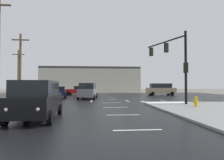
% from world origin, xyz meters
% --- Properties ---
extents(ground_plane, '(120.00, 120.00, 0.00)m').
position_xyz_m(ground_plane, '(0.00, 0.00, 0.00)').
color(ground_plane, slate).
extents(road_asphalt, '(44.00, 44.00, 0.02)m').
position_xyz_m(road_asphalt, '(0.00, 0.00, 0.01)').
color(road_asphalt, black).
rests_on(road_asphalt, ground_plane).
extents(snow_strip_curbside, '(4.00, 1.60, 0.06)m').
position_xyz_m(snow_strip_curbside, '(5.00, -4.00, 0.17)').
color(snow_strip_curbside, white).
rests_on(snow_strip_curbside, sidewalk_corner).
extents(lane_markings, '(36.15, 36.15, 0.01)m').
position_xyz_m(lane_markings, '(1.20, -1.38, 0.02)').
color(lane_markings, silver).
rests_on(lane_markings, road_asphalt).
extents(traffic_signal_mast, '(1.94, 6.02, 6.47)m').
position_xyz_m(traffic_signal_mast, '(5.86, -3.46, 4.47)').
color(traffic_signal_mast, black).
rests_on(traffic_signal_mast, sidewalk_corner).
extents(fire_hydrant, '(0.48, 0.26, 0.79)m').
position_xyz_m(fire_hydrant, '(6.16, -7.08, 0.54)').
color(fire_hydrant, gold).
rests_on(fire_hydrant, sidewalk_corner).
extents(strip_building_background, '(24.24, 8.00, 6.22)m').
position_xyz_m(strip_building_background, '(-2.49, 29.49, 3.11)').
color(strip_building_background, beige).
rests_on(strip_building_background, ground_plane).
extents(sedan_red, '(4.66, 2.35, 1.58)m').
position_xyz_m(sedan_red, '(-4.31, 13.31, 0.85)').
color(sedan_red, '#B21919').
rests_on(sedan_red, road_asphalt).
extents(sedan_navy, '(2.41, 4.67, 1.58)m').
position_xyz_m(sedan_navy, '(-6.69, 7.14, 0.85)').
color(sedan_navy, '#141E47').
rests_on(sedan_navy, road_asphalt).
extents(suv_tan, '(4.91, 2.35, 2.03)m').
position_xyz_m(suv_tan, '(9.59, 10.96, 1.09)').
color(suv_tan, tan).
rests_on(suv_tan, road_asphalt).
extents(suv_grey, '(2.59, 4.99, 2.03)m').
position_xyz_m(suv_grey, '(-2.50, 4.07, 1.09)').
color(suv_grey, slate).
rests_on(suv_grey, road_asphalt).
extents(suv_black, '(2.29, 4.89, 2.03)m').
position_xyz_m(suv_black, '(-4.74, -11.03, 1.09)').
color(suv_black, black).
rests_on(suv_black, road_asphalt).
extents(sedan_silver, '(2.32, 4.65, 1.58)m').
position_xyz_m(sedan_silver, '(-9.67, 5.07, 0.85)').
color(sedan_silver, '#B7BABF').
rests_on(sedan_silver, road_asphalt).
extents(utility_pole_far, '(2.20, 0.28, 8.53)m').
position_xyz_m(utility_pole_far, '(-11.34, 5.09, 4.47)').
color(utility_pole_far, brown).
rests_on(utility_pole_far, ground_plane).
extents(utility_pole_distant, '(2.20, 0.28, 8.39)m').
position_xyz_m(utility_pole_distant, '(-15.97, 17.09, 4.40)').
color(utility_pole_distant, brown).
rests_on(utility_pole_distant, ground_plane).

